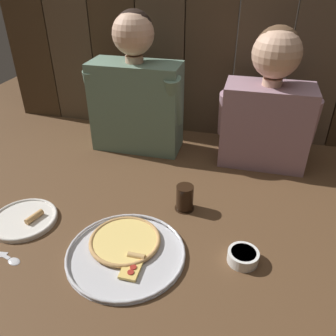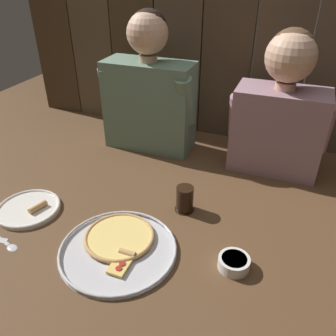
{
  "view_description": "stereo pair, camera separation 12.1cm",
  "coord_description": "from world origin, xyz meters",
  "px_view_note": "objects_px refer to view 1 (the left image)",
  "views": [
    {
      "loc": [
        0.22,
        -0.9,
        0.82
      ],
      "look_at": [
        -0.03,
        0.1,
        0.18
      ],
      "focal_mm": 36.94,
      "sensor_mm": 36.0,
      "label": 1
    },
    {
      "loc": [
        0.34,
        -0.86,
        0.82
      ],
      "look_at": [
        -0.03,
        0.1,
        0.18
      ],
      "focal_mm": 36.94,
      "sensor_mm": 36.0,
      "label": 2
    }
  ],
  "objects_px": {
    "dinner_plate": "(24,219)",
    "diner_right": "(269,104)",
    "drinking_glass": "(185,198)",
    "pizza_tray": "(126,249)",
    "dipping_bowl": "(243,256)",
    "diner_left": "(136,90)"
  },
  "relations": [
    {
      "from": "dinner_plate",
      "to": "diner_right",
      "type": "xyz_separation_m",
      "value": [
        0.81,
        0.65,
        0.27
      ]
    },
    {
      "from": "dinner_plate",
      "to": "diner_right",
      "type": "relative_size",
      "value": 0.39
    },
    {
      "from": "drinking_glass",
      "to": "diner_right",
      "type": "height_order",
      "value": "diner_right"
    },
    {
      "from": "pizza_tray",
      "to": "drinking_glass",
      "type": "relative_size",
      "value": 3.82
    },
    {
      "from": "dinner_plate",
      "to": "pizza_tray",
      "type": "bearing_deg",
      "value": -7.05
    },
    {
      "from": "dinner_plate",
      "to": "dipping_bowl",
      "type": "distance_m",
      "value": 0.77
    },
    {
      "from": "drinking_glass",
      "to": "dinner_plate",
      "type": "bearing_deg",
      "value": -158.49
    },
    {
      "from": "pizza_tray",
      "to": "diner_right",
      "type": "distance_m",
      "value": 0.85
    },
    {
      "from": "drinking_glass",
      "to": "diner_left",
      "type": "bearing_deg",
      "value": 127.03
    },
    {
      "from": "pizza_tray",
      "to": "drinking_glass",
      "type": "bearing_deg",
      "value": 62.33
    },
    {
      "from": "dinner_plate",
      "to": "drinking_glass",
      "type": "bearing_deg",
      "value": 21.51
    },
    {
      "from": "pizza_tray",
      "to": "drinking_glass",
      "type": "height_order",
      "value": "drinking_glass"
    },
    {
      "from": "dipping_bowl",
      "to": "diner_left",
      "type": "bearing_deg",
      "value": 130.69
    },
    {
      "from": "drinking_glass",
      "to": "dipping_bowl",
      "type": "distance_m",
      "value": 0.32
    },
    {
      "from": "dinner_plate",
      "to": "diner_right",
      "type": "bearing_deg",
      "value": 38.61
    },
    {
      "from": "diner_left",
      "to": "diner_right",
      "type": "height_order",
      "value": "diner_left"
    },
    {
      "from": "drinking_glass",
      "to": "diner_right",
      "type": "distance_m",
      "value": 0.56
    },
    {
      "from": "pizza_tray",
      "to": "diner_left",
      "type": "relative_size",
      "value": 0.6
    },
    {
      "from": "pizza_tray",
      "to": "diner_right",
      "type": "relative_size",
      "value": 0.64
    },
    {
      "from": "diner_left",
      "to": "diner_right",
      "type": "xyz_separation_m",
      "value": [
        0.59,
        0.0,
        -0.01
      ]
    },
    {
      "from": "dipping_bowl",
      "to": "diner_left",
      "type": "xyz_separation_m",
      "value": [
        -0.56,
        0.65,
        0.27
      ]
    },
    {
      "from": "dipping_bowl",
      "to": "diner_right",
      "type": "height_order",
      "value": "diner_right"
    }
  ]
}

